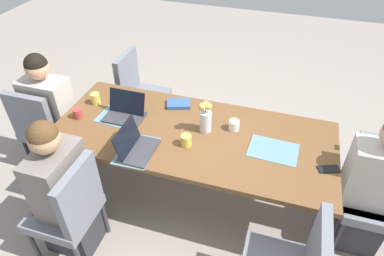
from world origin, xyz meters
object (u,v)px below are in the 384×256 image
person_near_left_far (65,196)px  chair_head_left_left_mid (44,126)px  chair_head_right_left_near (375,189)px  laptop_head_left_left_mid (125,113)px  dining_table (192,140)px  coffee_mug_near_left (78,113)px  phone_black (329,169)px  chair_far_right_near (139,90)px  chair_near_left_far (70,207)px  flower_vase (205,117)px  book_red_cover (179,104)px  coffee_mug_centre_left (234,125)px  coffee_mug_centre_right (95,99)px  laptop_near_left_far (135,147)px  person_head_right_left_near (369,192)px  person_head_left_left_mid (54,120)px  coffee_mug_near_right (186,140)px

person_near_left_far → chair_head_left_left_mid: bearing=135.1°
chair_head_right_left_near → laptop_head_left_left_mid: (-2.02, -0.00, 0.27)m
dining_table → coffee_mug_near_left: (-0.97, -0.08, 0.11)m
chair_head_right_left_near → coffee_mug_near_left: bearing=-177.0°
phone_black → chair_far_right_near: bearing=133.3°
chair_near_left_far → flower_vase: bearing=48.2°
coffee_mug_near_left → book_red_cover: coffee_mug_near_left is taller
chair_far_right_near → coffee_mug_centre_left: chair_far_right_near is taller
dining_table → book_red_cover: (-0.23, 0.33, 0.09)m
coffee_mug_centre_right → book_red_cover: (0.71, 0.18, -0.03)m
laptop_head_left_left_mid → laptop_near_left_far: (0.26, -0.37, 0.00)m
coffee_mug_near_left → coffee_mug_centre_left: same height
dining_table → chair_head_right_left_near: bearing=1.7°
person_head_right_left_near → chair_near_left_far: bearing=-159.7°
chair_far_right_near → coffee_mug_centre_right: size_ratio=9.15×
laptop_head_left_left_mid → coffee_mug_near_left: 0.39m
dining_table → person_near_left_far: 1.04m
coffee_mug_centre_right → laptop_near_left_far: bearing=-38.3°
dining_table → coffee_mug_centre_right: bearing=171.2°
flower_vase → phone_black: flower_vase is taller
chair_head_right_left_near → coffee_mug_centre_right: bearing=177.5°
flower_vase → coffee_mug_centre_right: 1.03m
laptop_head_left_left_mid → chair_head_left_left_mid: bearing=-174.6°
person_head_right_left_near → laptop_head_left_left_mid: 1.97m
dining_table → laptop_near_left_far: bearing=-135.6°
person_head_left_left_mid → coffee_mug_centre_right: (0.43, 0.11, 0.25)m
chair_near_left_far → coffee_mug_near_right: 0.95m
laptop_near_left_far → laptop_head_left_left_mid: bearing=125.5°
person_near_left_far → coffee_mug_near_right: bearing=38.0°
dining_table → coffee_mug_centre_left: (0.31, 0.15, 0.11)m
person_head_right_left_near → coffee_mug_centre_left: person_head_right_left_near is taller
chair_head_right_left_near → phone_black: 0.48m
laptop_near_left_far → book_red_cover: laptop_near_left_far is taller
chair_head_left_left_mid → phone_black: bearing=-1.5°
person_head_right_left_near → laptop_near_left_far: person_head_right_left_near is taller
coffee_mug_near_right → person_near_left_far: bearing=-142.0°
chair_near_left_far → laptop_head_left_left_mid: size_ratio=2.81×
person_near_left_far → laptop_near_left_far: person_near_left_far is taller
chair_near_left_far → chair_far_right_near: (-0.18, 1.56, 0.00)m
dining_table → coffee_mug_centre_left: size_ratio=26.51×
chair_head_left_left_mid → coffee_mug_centre_right: chair_head_left_left_mid is taller
coffee_mug_centre_left → coffee_mug_centre_right: (-1.24, -0.00, 0.01)m
coffee_mug_near_left → coffee_mug_centre_left: 1.30m
dining_table → book_red_cover: bearing=124.3°
chair_near_left_far → phone_black: size_ratio=6.00×
person_head_right_left_near → flower_vase: (-1.27, 0.09, 0.33)m
person_near_left_far → coffee_mug_near_left: person_near_left_far is taller
flower_vase → laptop_head_left_left_mid: (-0.69, -0.02, -0.09)m
chair_head_right_left_near → laptop_near_left_far: bearing=-168.1°
person_head_right_left_near → laptop_near_left_far: (-1.69, -0.29, 0.25)m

